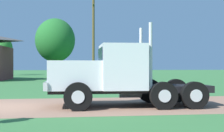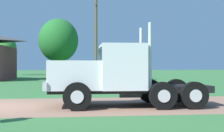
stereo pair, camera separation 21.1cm
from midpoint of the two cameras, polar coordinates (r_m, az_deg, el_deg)
The scene contains 4 objects.
truck_foreground_white at distance 13.16m, azimuth -0.38°, elevation -1.84°, with size 6.86×2.77×3.40m.
utility_pole_near at distance 33.77m, azimuth -3.55°, elevation 5.03°, with size 0.26×2.20×8.68m.
tree_mid at distance 56.97m, azimuth -19.24°, elevation 3.11°, with size 3.30×3.30×6.54m.
tree_right at distance 42.56m, azimuth -10.35°, elevation 4.58°, with size 5.23×5.23×7.91m.
Camera 1 is at (3.09, -13.51, 1.71)m, focal length 50.70 mm.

